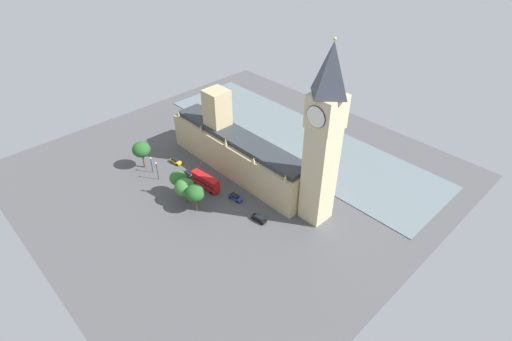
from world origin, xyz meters
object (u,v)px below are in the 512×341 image
pedestrian_far_end (201,164)px  plane_tree_midblock (185,187)px  parliament_building (236,150)px  clock_tower (323,137)px  car_yellow_cab_corner (176,161)px  plane_tree_trailing (195,193)px  car_black_by_river_gate (259,219)px  street_lamp_slot_11 (157,168)px  double_decker_bus_opposite_hall (205,181)px  plane_tree_near_tower (141,150)px  car_dark_green_leading (188,174)px  plane_tree_kerbside (178,178)px  street_lamp_slot_10 (151,162)px  car_blue_under_trees (235,197)px

pedestrian_far_end → plane_tree_midblock: bearing=-122.9°
parliament_building → clock_tower: size_ratio=1.08×
car_yellow_cab_corner → plane_tree_trailing: 27.36m
car_black_by_river_gate → street_lamp_slot_11: size_ratio=0.72×
car_yellow_cab_corner → car_black_by_river_gate: bearing=84.7°
car_yellow_cab_corner → double_decker_bus_opposite_hall: 18.39m
parliament_building → plane_tree_near_tower: size_ratio=5.80×
car_yellow_cab_corner → car_dark_green_leading: same height
double_decker_bus_opposite_hall → plane_tree_kerbside: bearing=-28.2°
plane_tree_midblock → street_lamp_slot_11: plane_tree_midblock is taller
plane_tree_kerbside → car_dark_green_leading: bearing=-142.2°
car_dark_green_leading → street_lamp_slot_10: (7.42, -10.03, 3.37)m
car_blue_under_trees → plane_tree_midblock: bearing=-44.3°
car_yellow_cab_corner → car_dark_green_leading: (1.41, 9.26, -0.00)m
car_yellow_cab_corner → plane_tree_trailing: plane_tree_trailing is taller
pedestrian_far_end → plane_tree_near_tower: size_ratio=0.16×
car_dark_green_leading → car_black_by_river_gate: same height
double_decker_bus_opposite_hall → pedestrian_far_end: size_ratio=6.89×
car_dark_green_leading → car_blue_under_trees: bearing=-81.6°
parliament_building → plane_tree_kerbside: bearing=-5.4°
plane_tree_near_tower → plane_tree_trailing: bearing=89.2°
parliament_building → plane_tree_near_tower: parliament_building is taller
car_black_by_river_gate → street_lamp_slot_11: street_lamp_slot_11 is taller
car_black_by_river_gate → plane_tree_kerbside: bearing=104.3°
plane_tree_trailing → clock_tower: bearing=132.3°
double_decker_bus_opposite_hall → pedestrian_far_end: (-6.59, -11.09, -1.94)m
parliament_building → pedestrian_far_end: parliament_building is taller
clock_tower → pedestrian_far_end: (8.35, -43.62, -26.47)m
double_decker_bus_opposite_hall → car_black_by_river_gate: 22.94m
car_dark_green_leading → street_lamp_slot_10: street_lamp_slot_10 is taller
car_yellow_cab_corner → plane_tree_kerbside: bearing=53.4°
pedestrian_far_end → plane_tree_midblock: size_ratio=0.18×
car_yellow_cab_corner → street_lamp_slot_10: street_lamp_slot_10 is taller
car_blue_under_trees → double_decker_bus_opposite_hall: bearing=-80.5°
car_yellow_cab_corner → car_dark_green_leading: size_ratio=1.11×
clock_tower → plane_tree_kerbside: bearing=-57.6°
plane_tree_near_tower → car_blue_under_trees: bearing=108.0°
parliament_building → car_black_by_river_gate: bearing=62.3°
car_yellow_cab_corner → plane_tree_trailing: (9.68, 24.94, 5.72)m
street_lamp_slot_10 → parliament_building: bearing=140.9°
clock_tower → car_yellow_cab_corner: size_ratio=10.86×
car_yellow_cab_corner → plane_tree_near_tower: plane_tree_near_tower is taller
car_dark_green_leading → plane_tree_midblock: size_ratio=0.50×
car_yellow_cab_corner → double_decker_bus_opposite_hall: size_ratio=0.45×
street_lamp_slot_11 → car_blue_under_trees: bearing=114.7°
car_black_by_river_gate → plane_tree_kerbside: 28.22m
car_black_by_river_gate → pedestrian_far_end: (-4.95, -33.91, -0.19)m
street_lamp_slot_10 → street_lamp_slot_11: (0.76, 4.72, 0.48)m
car_black_by_river_gate → plane_tree_midblock: 24.17m
car_dark_green_leading → street_lamp_slot_10: bearing=125.3°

